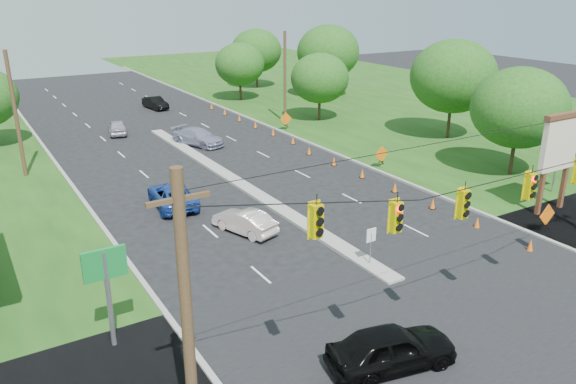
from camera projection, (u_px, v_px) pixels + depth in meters
ground at (463, 326)px, 22.83m from camera, size 160.00×160.00×0.00m
grass_right at (523, 132)px, 53.48m from camera, size 40.00×160.00×0.06m
cross_street at (463, 326)px, 22.83m from camera, size 160.00×14.00×0.02m
curb_left at (61, 171)px, 42.02m from camera, size 0.25×110.00×0.16m
curb_right at (291, 136)px, 51.84m from camera, size 0.25×110.00×0.16m
median at (235, 182)px, 39.70m from camera, size 1.00×34.00×0.18m
median_sign at (371, 240)px, 27.14m from camera, size 0.55×0.06×2.05m
signal_span at (498, 222)px, 20.29m from camera, size 25.60×0.32×9.00m
utility_pole_far_left at (16, 115)px, 39.30m from camera, size 0.28×0.28×9.00m
utility_pole_far_right at (285, 78)px, 55.48m from camera, size 0.28×0.28×9.00m
pylon_sign at (559, 147)px, 33.39m from camera, size 5.90×2.30×6.12m
cone_0 at (530, 245)px, 29.11m from camera, size 0.32×0.32×0.70m
cone_1 at (477, 223)px, 31.92m from camera, size 0.32×0.32×0.70m
cone_2 at (433, 203)px, 34.73m from camera, size 0.32×0.32×0.70m
cone_3 at (395, 187)px, 37.55m from camera, size 0.32×0.32×0.70m
cone_4 at (362, 173)px, 40.36m from camera, size 0.32×0.32×0.70m
cone_5 at (334, 161)px, 43.17m from camera, size 0.32×0.32×0.70m
cone_6 at (309, 151)px, 45.98m from camera, size 0.32×0.32×0.70m
cone_7 at (293, 140)px, 49.08m from camera, size 0.32×0.32×0.70m
cone_8 at (273, 132)px, 51.90m from camera, size 0.32×0.32×0.70m
cone_9 at (255, 124)px, 54.71m from camera, size 0.32×0.32×0.70m
cone_10 at (239, 118)px, 57.52m from camera, size 0.32×0.32×0.70m
cone_11 at (225, 112)px, 60.33m from camera, size 0.32×0.32×0.70m
cone_12 at (211, 106)px, 63.14m from camera, size 0.32×0.32×0.70m
work_sign_0 at (547, 216)px, 30.92m from camera, size 1.27×0.58×1.37m
work_sign_1 at (382, 155)px, 42.16m from camera, size 1.27×0.58×1.37m
work_sign_2 at (286, 120)px, 53.41m from camera, size 1.27×0.58×1.37m
tree_7 at (519, 108)px, 39.52m from camera, size 6.72×6.72×7.84m
tree_8 at (453, 76)px, 49.28m from camera, size 7.56×7.56×8.82m
tree_9 at (320, 78)px, 56.43m from camera, size 5.88×5.88×6.86m
tree_10 at (328, 52)px, 67.93m from camera, size 7.56×7.56×8.82m
tree_11 at (256, 51)px, 75.03m from camera, size 6.72×6.72×7.84m
tree_12 at (240, 64)px, 66.71m from camera, size 5.88×5.88×6.86m
black_sedan at (392, 348)px, 20.08m from camera, size 5.06×2.80×1.63m
white_sedan at (245, 221)px, 31.30m from camera, size 2.60×4.24×1.32m
blue_pickup at (172, 195)px, 35.10m from camera, size 2.85×5.29×1.41m
silver_car_far at (198, 137)px, 48.68m from camera, size 3.85×5.42×1.46m
silver_car_oncoming at (117, 127)px, 52.32m from camera, size 2.34×4.18×1.34m
dark_car_receding at (155, 103)px, 63.22m from camera, size 1.96×4.28×1.36m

